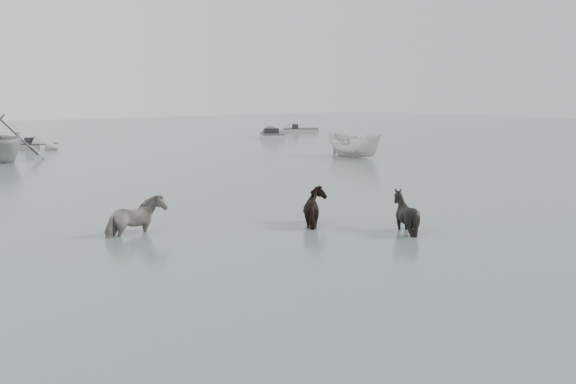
# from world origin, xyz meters

# --- Properties ---
(ground) EXTENTS (140.00, 140.00, 0.00)m
(ground) POSITION_xyz_m (0.00, 0.00, 0.00)
(ground) COLOR slate
(ground) RESTS_ON ground
(pony_pinto) EXTENTS (1.70, 1.04, 1.34)m
(pony_pinto) POSITION_xyz_m (-3.95, 3.03, 0.67)
(pony_pinto) COLOR black
(pony_pinto) RESTS_ON ground
(pony_dark) EXTENTS (1.37, 1.52, 1.34)m
(pony_dark) POSITION_xyz_m (0.62, 1.23, 0.67)
(pony_dark) COLOR black
(pony_dark) RESTS_ON ground
(pony_black) EXTENTS (1.61, 1.53, 1.42)m
(pony_black) POSITION_xyz_m (1.88, -0.79, 0.71)
(pony_black) COLOR black
(pony_black) RESTS_ON ground
(rowboat_trail) EXTENTS (5.03, 5.58, 2.60)m
(rowboat_trail) POSITION_xyz_m (-2.47, 23.28, 1.30)
(rowboat_trail) COLOR #A2A5A3
(rowboat_trail) RESTS_ON ground
(boat_small) EXTENTS (1.68, 3.94, 1.49)m
(boat_small) POSITION_xyz_m (13.68, 14.00, 0.74)
(boat_small) COLOR beige
(boat_small) RESTS_ON ground
(skiff_port) EXTENTS (3.55, 4.65, 0.75)m
(skiff_port) POSITION_xyz_m (17.98, 27.97, 0.38)
(skiff_port) COLOR #B0B3B0
(skiff_port) RESTS_ON ground
(skiff_mid) EXTENTS (3.93, 5.22, 0.75)m
(skiff_mid) POSITION_xyz_m (0.52, 30.04, 0.38)
(skiff_mid) COLOR gray
(skiff_mid) RESTS_ON ground
(skiff_star) EXTENTS (4.37, 3.71, 0.75)m
(skiff_star) POSITION_xyz_m (23.90, 32.02, 0.38)
(skiff_star) COLOR #A3A29E
(skiff_star) RESTS_ON ground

